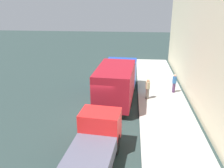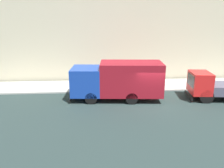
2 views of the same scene
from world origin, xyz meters
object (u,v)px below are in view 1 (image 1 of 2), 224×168
small_flatbed_truck (95,143)px  pedestrian_walking (148,88)px  large_utility_truck (117,80)px  pedestrian_standing (174,83)px

small_flatbed_truck → pedestrian_walking: (3.05, 7.72, -0.06)m
large_utility_truck → small_flatbed_truck: size_ratio=1.50×
pedestrian_walking → pedestrian_standing: bearing=33.1°
small_flatbed_truck → pedestrian_standing: bearing=66.0°
small_flatbed_truck → pedestrian_standing: size_ratio=3.06×
large_utility_truck → pedestrian_walking: large_utility_truck is taller
pedestrian_standing → small_flatbed_truck: bearing=-40.8°
small_flatbed_truck → large_utility_truck: bearing=91.6°
large_utility_truck → pedestrian_standing: (4.78, 1.61, -0.67)m
large_utility_truck → pedestrian_standing: large_utility_truck is taller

